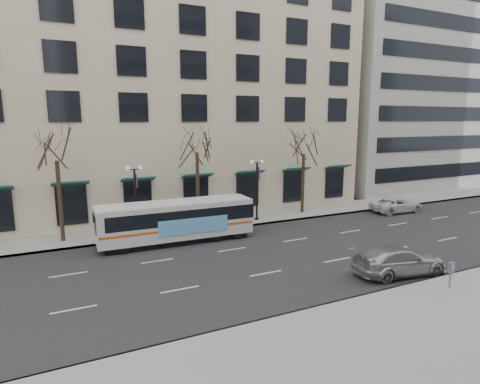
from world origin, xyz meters
TOP-DOWN VIEW (x-y plane):
  - ground at (0.00, 0.00)m, footprint 160.00×160.00m
  - sidewalk_far at (5.00, 9.00)m, footprint 80.00×4.00m
  - building_hotel at (-2.00, 21.00)m, footprint 40.00×20.00m
  - building_office at (32.00, 21.00)m, footprint 25.00×20.00m
  - tree_far_left at (-10.00, 8.80)m, footprint 3.60×3.60m
  - tree_far_mid at (0.00, 8.80)m, footprint 3.60×3.60m
  - tree_far_right at (10.00, 8.80)m, footprint 3.60×3.60m
  - lamp_post_left at (-4.99, 8.20)m, footprint 1.22×0.45m
  - lamp_post_right at (5.01, 8.20)m, footprint 1.22×0.45m
  - city_bus at (-2.72, 5.46)m, footprint 10.81×2.60m
  - silver_car at (6.63, -5.57)m, footprint 5.62×2.87m
  - white_pickup at (18.30, 5.61)m, footprint 5.13×2.60m
  - pay_station at (7.22, -8.28)m, footprint 0.29×0.20m

SIDE VIEW (x-z plane):
  - ground at x=0.00m, z-range 0.00..0.00m
  - sidewalk_far at x=5.00m, z-range 0.00..0.15m
  - white_pickup at x=18.30m, z-range 0.00..1.39m
  - silver_car at x=6.63m, z-range 0.00..1.56m
  - pay_station at x=7.22m, z-range 0.45..1.78m
  - city_bus at x=-2.72m, z-range 0.14..3.05m
  - lamp_post_left at x=-4.99m, z-range 0.34..5.55m
  - lamp_post_right at x=5.01m, z-range 0.34..5.55m
  - tree_far_right at x=10.00m, z-range 2.39..10.45m
  - tree_far_left at x=-10.00m, z-range 2.53..10.87m
  - tree_far_mid at x=0.00m, z-range 2.63..11.18m
  - building_hotel at x=-2.00m, z-range 0.00..24.00m
  - building_office at x=32.00m, z-range 0.00..35.00m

